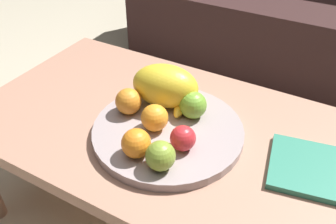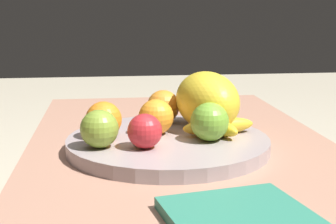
{
  "view_description": "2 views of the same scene",
  "coord_description": "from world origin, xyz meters",
  "px_view_note": "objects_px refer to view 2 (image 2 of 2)",
  "views": [
    {
      "loc": [
        0.29,
        -0.66,
        1.02
      ],
      "look_at": [
        -0.06,
        -0.03,
        0.48
      ],
      "focal_mm": 38.52,
      "sensor_mm": 36.0,
      "label": 1
    },
    {
      "loc": [
        0.85,
        -0.15,
        0.67
      ],
      "look_at": [
        -0.06,
        -0.03,
        0.48
      ],
      "focal_mm": 52.47,
      "sensor_mm": 36.0,
      "label": 2
    }
  ],
  "objects_px": {
    "orange_left": "(104,120)",
    "apple_left": "(145,131)",
    "fruit_bowl": "(168,143)",
    "apple_front": "(210,122)",
    "melon_large_front": "(207,100)",
    "apple_right": "(99,129)",
    "orange_front": "(156,117)",
    "orange_right": "(163,106)",
    "coffee_table": "(190,179)",
    "banana_bunch": "(215,121)"
  },
  "relations": [
    {
      "from": "melon_large_front",
      "to": "apple_right",
      "type": "height_order",
      "value": "melon_large_front"
    },
    {
      "from": "apple_left",
      "to": "orange_front",
      "type": "bearing_deg",
      "value": 162.69
    },
    {
      "from": "orange_left",
      "to": "orange_right",
      "type": "bearing_deg",
      "value": 130.5
    },
    {
      "from": "apple_left",
      "to": "banana_bunch",
      "type": "bearing_deg",
      "value": 119.62
    },
    {
      "from": "fruit_bowl",
      "to": "orange_left",
      "type": "distance_m",
      "value": 0.13
    },
    {
      "from": "coffee_table",
      "to": "apple_left",
      "type": "distance_m",
      "value": 0.13
    },
    {
      "from": "orange_right",
      "to": "apple_front",
      "type": "height_order",
      "value": "apple_front"
    },
    {
      "from": "orange_right",
      "to": "banana_bunch",
      "type": "height_order",
      "value": "orange_right"
    },
    {
      "from": "melon_large_front",
      "to": "apple_left",
      "type": "height_order",
      "value": "melon_large_front"
    },
    {
      "from": "apple_right",
      "to": "fruit_bowl",
      "type": "bearing_deg",
      "value": 112.66
    },
    {
      "from": "orange_right",
      "to": "melon_large_front",
      "type": "bearing_deg",
      "value": 51.51
    },
    {
      "from": "orange_left",
      "to": "orange_right",
      "type": "xyz_separation_m",
      "value": [
        -0.11,
        0.13,
        0.0
      ]
    },
    {
      "from": "coffee_table",
      "to": "orange_front",
      "type": "xyz_separation_m",
      "value": [
        -0.09,
        -0.05,
        0.1
      ]
    },
    {
      "from": "orange_left",
      "to": "apple_left",
      "type": "relative_size",
      "value": 1.12
    },
    {
      "from": "fruit_bowl",
      "to": "orange_right",
      "type": "height_order",
      "value": "orange_right"
    },
    {
      "from": "orange_left",
      "to": "banana_bunch",
      "type": "bearing_deg",
      "value": 89.87
    },
    {
      "from": "coffee_table",
      "to": "melon_large_front",
      "type": "relative_size",
      "value": 6.82
    },
    {
      "from": "melon_large_front",
      "to": "apple_front",
      "type": "xyz_separation_m",
      "value": [
        0.09,
        -0.01,
        -0.02
      ]
    },
    {
      "from": "fruit_bowl",
      "to": "orange_right",
      "type": "bearing_deg",
      "value": 177.55
    },
    {
      "from": "orange_left",
      "to": "apple_front",
      "type": "xyz_separation_m",
      "value": [
        0.05,
        0.2,
        0.0
      ]
    },
    {
      "from": "coffee_table",
      "to": "fruit_bowl",
      "type": "height_order",
      "value": "fruit_bowl"
    },
    {
      "from": "orange_left",
      "to": "apple_front",
      "type": "height_order",
      "value": "apple_front"
    },
    {
      "from": "fruit_bowl",
      "to": "apple_right",
      "type": "relative_size",
      "value": 5.68
    },
    {
      "from": "orange_front",
      "to": "apple_left",
      "type": "relative_size",
      "value": 1.12
    },
    {
      "from": "orange_left",
      "to": "banana_bunch",
      "type": "xyz_separation_m",
      "value": [
        0.0,
        0.22,
        -0.01
      ]
    },
    {
      "from": "orange_left",
      "to": "apple_left",
      "type": "height_order",
      "value": "orange_left"
    },
    {
      "from": "coffee_table",
      "to": "melon_large_front",
      "type": "distance_m",
      "value": 0.18
    },
    {
      "from": "melon_large_front",
      "to": "apple_right",
      "type": "distance_m",
      "value": 0.25
    },
    {
      "from": "orange_right",
      "to": "apple_right",
      "type": "distance_m",
      "value": 0.22
    },
    {
      "from": "apple_right",
      "to": "banana_bunch",
      "type": "distance_m",
      "value": 0.24
    },
    {
      "from": "melon_large_front",
      "to": "orange_front",
      "type": "relative_size",
      "value": 2.64
    },
    {
      "from": "fruit_bowl",
      "to": "orange_front",
      "type": "distance_m",
      "value": 0.06
    },
    {
      "from": "coffee_table",
      "to": "orange_left",
      "type": "height_order",
      "value": "orange_left"
    },
    {
      "from": "apple_right",
      "to": "banana_bunch",
      "type": "height_order",
      "value": "apple_right"
    },
    {
      "from": "coffee_table",
      "to": "banana_bunch",
      "type": "relative_size",
      "value": 8.17
    },
    {
      "from": "orange_front",
      "to": "orange_left",
      "type": "distance_m",
      "value": 0.1
    },
    {
      "from": "orange_left",
      "to": "apple_front",
      "type": "bearing_deg",
      "value": 76.1
    },
    {
      "from": "melon_large_front",
      "to": "apple_left",
      "type": "xyz_separation_m",
      "value": [
        0.13,
        -0.14,
        -0.03
      ]
    },
    {
      "from": "apple_front",
      "to": "apple_right",
      "type": "height_order",
      "value": "apple_front"
    },
    {
      "from": "fruit_bowl",
      "to": "apple_front",
      "type": "height_order",
      "value": "apple_front"
    },
    {
      "from": "orange_front",
      "to": "apple_front",
      "type": "height_order",
      "value": "apple_front"
    },
    {
      "from": "melon_large_front",
      "to": "apple_left",
      "type": "distance_m",
      "value": 0.19
    },
    {
      "from": "orange_left",
      "to": "orange_front",
      "type": "bearing_deg",
      "value": 96.8
    },
    {
      "from": "orange_left",
      "to": "banana_bunch",
      "type": "distance_m",
      "value": 0.22
    },
    {
      "from": "apple_right",
      "to": "orange_front",
      "type": "bearing_deg",
      "value": 126.6
    },
    {
      "from": "melon_large_front",
      "to": "banana_bunch",
      "type": "relative_size",
      "value": 1.2
    },
    {
      "from": "orange_right",
      "to": "apple_right",
      "type": "xyz_separation_m",
      "value": [
        0.18,
        -0.14,
        -0.0
      ]
    },
    {
      "from": "fruit_bowl",
      "to": "apple_left",
      "type": "distance_m",
      "value": 0.1
    },
    {
      "from": "coffee_table",
      "to": "orange_front",
      "type": "distance_m",
      "value": 0.14
    },
    {
      "from": "banana_bunch",
      "to": "melon_large_front",
      "type": "bearing_deg",
      "value": -169.51
    }
  ]
}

